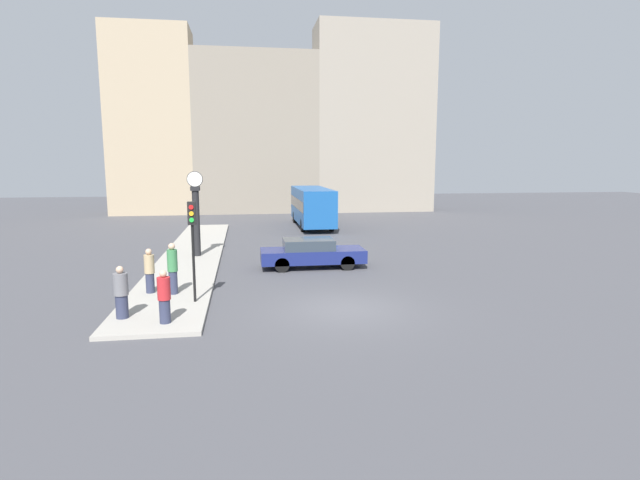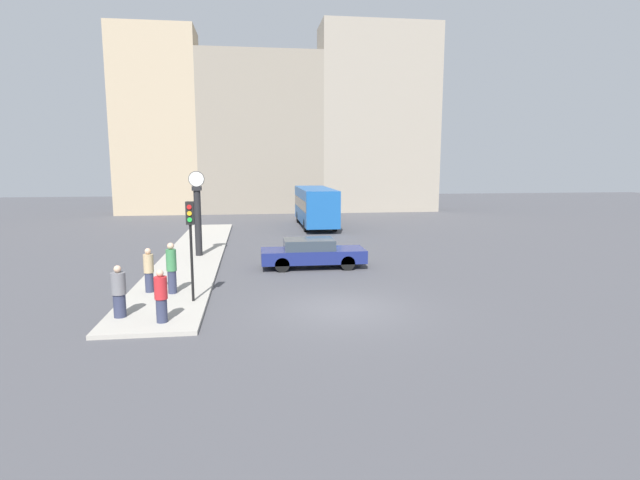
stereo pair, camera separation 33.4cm
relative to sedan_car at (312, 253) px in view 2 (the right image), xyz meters
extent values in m
plane|color=#47474C|center=(0.18, -6.69, -0.68)|extent=(120.00, 120.00, 0.00)
cube|color=#A39E93|center=(-5.72, 3.72, -0.62)|extent=(2.94, 24.82, 0.13)
cube|color=tan|center=(-11.43, 27.42, 7.86)|extent=(7.63, 5.00, 17.09)
cube|color=gray|center=(-1.76, 27.42, 6.86)|extent=(11.72, 5.00, 15.08)
cube|color=gray|center=(9.85, 27.42, 8.32)|extent=(11.49, 5.00, 18.02)
cube|color=navy|center=(0.05, 0.00, -0.12)|extent=(4.73, 1.80, 0.58)
cube|color=#2D3842|center=(-0.14, 0.00, 0.41)|extent=(2.27, 1.62, 0.47)
cylinder|color=black|center=(1.51, 0.79, -0.36)|extent=(0.65, 0.22, 0.65)
cylinder|color=black|center=(1.51, -0.79, -0.36)|extent=(0.65, 0.22, 0.65)
cylinder|color=black|center=(-1.42, 0.79, -0.36)|extent=(0.65, 0.22, 0.65)
cylinder|color=black|center=(-1.42, -0.79, -0.36)|extent=(0.65, 0.22, 0.65)
cube|color=#195199|center=(2.02, 14.87, 0.95)|extent=(2.32, 8.93, 2.54)
cube|color=#1E232D|center=(2.02, 14.87, 1.11)|extent=(2.34, 8.75, 0.75)
cylinder|color=black|center=(3.04, 17.64, -0.23)|extent=(0.28, 0.90, 0.90)
cylinder|color=black|center=(1.00, 17.64, -0.23)|extent=(0.28, 0.90, 0.90)
cylinder|color=black|center=(3.04, 12.10, -0.23)|extent=(0.28, 0.90, 0.90)
cylinder|color=black|center=(1.00, 12.10, -0.23)|extent=(0.28, 0.90, 0.90)
cylinder|color=black|center=(-4.71, -5.51, 0.75)|extent=(0.09, 0.09, 2.61)
cube|color=black|center=(-4.71, -5.51, 2.43)|extent=(0.26, 0.20, 0.76)
cylinder|color=red|center=(-4.71, -5.63, 2.64)|extent=(0.15, 0.04, 0.15)
cylinder|color=orange|center=(-4.71, -5.63, 2.43)|extent=(0.15, 0.04, 0.15)
cylinder|color=green|center=(-4.71, -5.63, 2.22)|extent=(0.15, 0.04, 0.15)
cylinder|color=black|center=(-5.39, 3.12, 1.08)|extent=(0.34, 0.34, 3.28)
cube|color=black|center=(-5.39, 3.12, 2.82)|extent=(0.44, 0.44, 0.21)
cylinder|color=black|center=(-5.39, 3.12, 3.29)|extent=(0.78, 0.04, 0.78)
cylinder|color=white|center=(-5.39, 3.12, 3.29)|extent=(0.72, 0.06, 0.72)
cylinder|color=#2D334C|center=(-5.56, -4.37, -0.14)|extent=(0.30, 0.30, 0.83)
cylinder|color=#387A47|center=(-5.56, -4.37, 0.66)|extent=(0.36, 0.36, 0.77)
sphere|color=tan|center=(-5.56, -4.37, 1.16)|extent=(0.24, 0.24, 0.24)
cylinder|color=#2D334C|center=(-6.41, -4.08, -0.20)|extent=(0.30, 0.30, 0.72)
cylinder|color=tan|center=(-6.41, -4.08, 0.50)|extent=(0.36, 0.36, 0.67)
sphere|color=tan|center=(-6.41, -4.08, 0.94)|extent=(0.22, 0.22, 0.22)
cylinder|color=#2D334C|center=(-6.70, -7.04, -0.20)|extent=(0.36, 0.36, 0.71)
cylinder|color=slate|center=(-6.70, -7.04, 0.49)|extent=(0.43, 0.43, 0.66)
sphere|color=tan|center=(-6.70, -7.04, 0.93)|extent=(0.22, 0.22, 0.22)
cylinder|color=#2D334C|center=(-5.35, -7.73, -0.20)|extent=(0.32, 0.32, 0.71)
cylinder|color=red|center=(-5.35, -7.73, 0.48)|extent=(0.37, 0.37, 0.66)
sphere|color=tan|center=(-5.35, -7.73, 0.91)|extent=(0.21, 0.21, 0.21)
camera|label=1|loc=(-2.98, -22.27, 4.05)|focal=28.00mm
camera|label=2|loc=(-2.64, -22.32, 4.05)|focal=28.00mm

